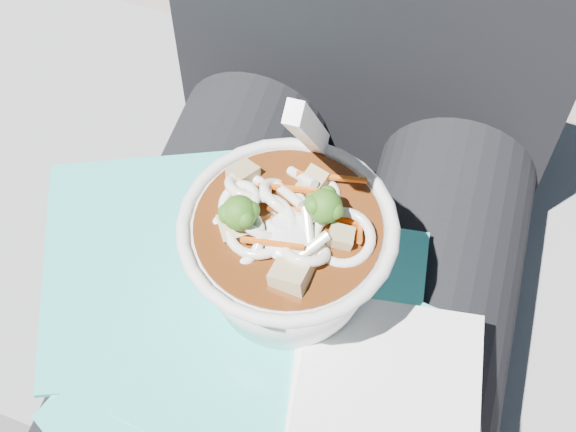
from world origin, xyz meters
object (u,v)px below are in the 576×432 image
(person_body, at_px, (318,257))
(udon_bowl, at_px, (288,248))
(stone_ledge, at_px, (322,358))
(plastic_bag, at_px, (248,343))
(lap, at_px, (287,366))

(person_body, xyz_separation_m, udon_bowl, (-0.01, -0.07, 0.11))
(stone_ledge, xyz_separation_m, plastic_bag, (-0.02, -0.17, 0.39))
(stone_ledge, distance_m, plastic_bag, 0.43)
(stone_ledge, distance_m, lap, 0.35)
(lap, bearing_deg, person_body, 90.00)
(plastic_bag, bearing_deg, stone_ledge, 82.73)
(person_body, relative_size, udon_bowl, 5.31)
(plastic_bag, bearing_deg, lap, 46.22)
(stone_ledge, distance_m, udon_bowl, 0.46)
(stone_ledge, xyz_separation_m, lap, (0.00, -0.15, 0.31))
(plastic_bag, bearing_deg, udon_bowl, 73.76)
(stone_ledge, relative_size, udon_bowl, 5.19)
(person_body, bearing_deg, lap, -90.00)
(stone_ledge, relative_size, plastic_bag, 2.85)
(plastic_bag, distance_m, udon_bowl, 0.08)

